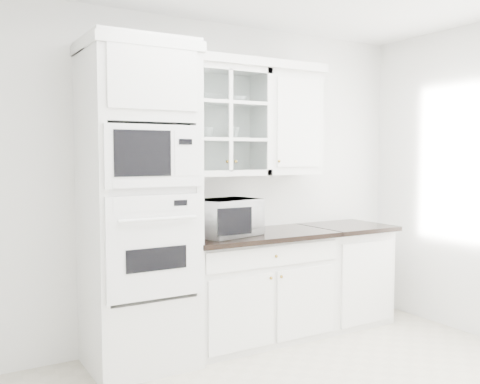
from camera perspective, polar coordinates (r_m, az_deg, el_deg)
room_shell at (r=3.48m, az=6.68°, el=7.34°), size 4.00×3.50×2.70m
oven_column at (r=4.01m, az=-10.74°, el=-1.44°), size 0.76×0.68×2.40m
base_cabinet_run at (r=4.61m, az=1.58°, el=-9.97°), size 1.32×0.67×0.92m
extra_base_cabinet at (r=5.19m, az=11.06°, el=-8.44°), size 0.72×0.67×0.92m
upper_cabinet_glass at (r=4.47m, az=-2.07°, el=7.53°), size 0.80×0.33×0.90m
upper_cabinet_solid at (r=4.83m, az=5.05°, el=7.25°), size 0.55×0.33×0.90m
crown_molding at (r=4.46m, az=-3.15°, el=13.82°), size 2.14×0.38×0.07m
countertop_microwave at (r=4.34m, az=-1.53°, el=-2.71°), size 0.61×0.54×0.30m
bowl_a at (r=4.41m, az=-3.64°, el=10.01°), size 0.25×0.25×0.05m
bowl_b at (r=4.57m, az=-0.34°, el=9.80°), size 0.20×0.20×0.05m
cup_a at (r=4.40m, az=-3.57°, el=6.32°), size 0.14×0.14×0.09m
cup_b at (r=4.54m, az=-0.74°, el=6.31°), size 0.12×0.12×0.10m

